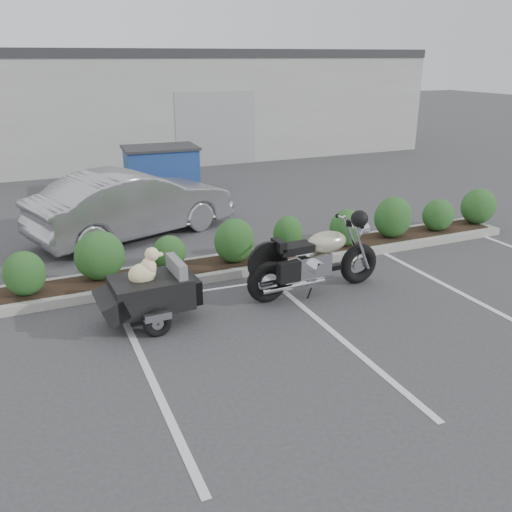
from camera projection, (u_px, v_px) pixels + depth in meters
name	position (u px, v px, depth m)	size (l,w,h in m)	color
ground	(237.00, 326.00, 8.03)	(90.00, 90.00, 0.00)	#38383A
planter_kerb	(243.00, 263.00, 10.27)	(12.00, 1.00, 0.15)	#9E9E93
building	(81.00, 102.00, 21.93)	(26.00, 10.00, 4.00)	#9EA099
motorcycle	(316.00, 260.00, 8.99)	(2.51, 0.85, 1.44)	black
pet_trailer	(150.00, 291.00, 7.98)	(2.00, 1.12, 1.19)	black
sedan	(133.00, 204.00, 11.81)	(1.56, 4.47, 1.47)	#A4A5AB
dumpster	(161.00, 170.00, 15.52)	(2.15, 1.53, 1.36)	navy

